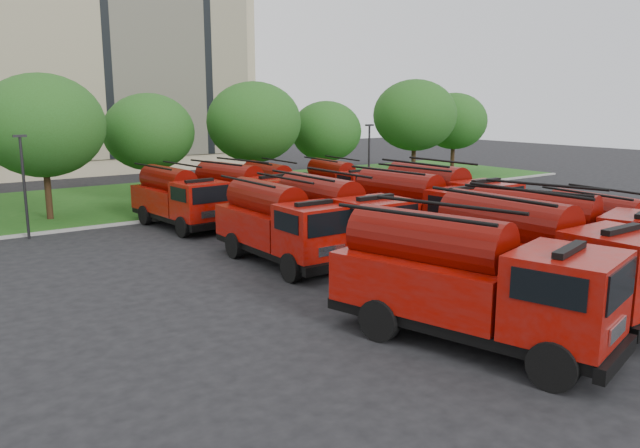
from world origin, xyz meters
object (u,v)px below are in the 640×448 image
Objects in this scene: fire_truck_1 at (537,256)px; fire_truck_6 at (418,209)px; fire_truck_0 at (467,282)px; fire_truck_8 at (178,198)px; fire_truck_3 at (618,235)px; firefighter_5 at (471,244)px; fire_truck_4 at (280,224)px; fire_truck_11 at (340,184)px; fire_truck_7 at (444,201)px; fire_truck_9 at (243,195)px; firefighter_4 at (390,289)px; fire_truck_10 at (276,189)px; fire_truck_5 at (336,219)px; fire_truck_2 at (564,240)px.

fire_truck_6 is (3.56, 8.99, -0.10)m from fire_truck_1.
fire_truck_0 is 20.20m from fire_truck_8.
fire_truck_3 reaches higher than firefighter_5.
fire_truck_4 reaches higher than fire_truck_8.
firefighter_5 is at bearing -14.81° from fire_truck_4.
fire_truck_0 reaches higher than fire_truck_3.
fire_truck_4 reaches higher than fire_truck_11.
fire_truck_4 reaches higher than firefighter_5.
fire_truck_4 is 0.94× the size of fire_truck_7.
fire_truck_7 is (-0.45, 8.79, 0.25)m from fire_truck_3.
fire_truck_7 is 10.82m from fire_truck_9.
firefighter_4 is (1.56, -15.08, -1.60)m from fire_truck_8.
fire_truck_9 is 3.99× the size of firefighter_5.
fire_truck_6 reaches higher than fire_truck_10.
fire_truck_4 is 11.31m from fire_truck_10.
fire_truck_0 is 1.18× the size of fire_truck_8.
firefighter_4 is at bearing 43.99° from firefighter_5.
fire_truck_4 is at bearing 108.66° from fire_truck_1.
fire_truck_8 is (-2.62, 10.50, -0.16)m from fire_truck_5.
fire_truck_9 is at bearing -35.40° from firefighter_5.
fire_truck_6 is 2.55m from fire_truck_7.
fire_truck_1 is 1.09× the size of fire_truck_4.
fire_truck_1 reaches higher than fire_truck_5.
fire_truck_6 is at bearing 67.72° from fire_truck_1.
fire_truck_7 reaches higher than fire_truck_5.
fire_truck_0 reaches higher than fire_truck_5.
fire_truck_4 is at bearing -92.37° from fire_truck_8.
fire_truck_11 is (11.07, 20.01, -0.34)m from fire_truck_0.
fire_truck_0 is 1.05× the size of fire_truck_1.
fire_truck_11 is at bearing -0.68° from fire_truck_9.
fire_truck_5 reaches higher than fire_truck_10.
firefighter_4 is (-1.05, -4.58, -1.76)m from fire_truck_5.
fire_truck_9 is (-6.78, 8.43, -0.11)m from fire_truck_7.
fire_truck_9 is at bearing 65.19° from fire_truck_0.
fire_truck_8 reaches higher than firefighter_5.
fire_truck_2 is 1.06× the size of fire_truck_9.
firefighter_5 is at bearing -91.61° from fire_truck_11.
fire_truck_0 is 4.40× the size of firefighter_5.
fire_truck_10 is at bearing 91.71° from fire_truck_6.
fire_truck_7 is 1.18× the size of fire_truck_11.
fire_truck_10 is at bearing -178.54° from fire_truck_11.
fire_truck_2 reaches higher than fire_truck_8.
fire_truck_9 is at bearing 87.92° from fire_truck_5.
fire_truck_6 is 1.15× the size of fire_truck_10.
firefighter_5 is (9.52, -12.09, -1.60)m from fire_truck_8.
fire_truck_5 reaches higher than fire_truck_6.
fire_truck_2 is at bearing 91.71° from firefighter_5.
fire_truck_11 is (8.20, 10.32, -0.27)m from fire_truck_5.
fire_truck_0 is 1.26× the size of fire_truck_11.
fire_truck_2 reaches higher than fire_truck_3.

